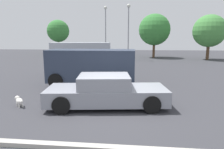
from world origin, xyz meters
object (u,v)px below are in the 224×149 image
at_px(sedan_foreground, 106,92).
at_px(light_post_near, 106,23).
at_px(dog, 19,101).
at_px(van_white, 81,55).
at_px(light_post_mid, 128,23).
at_px(suv_dark, 92,66).

height_order(sedan_foreground, light_post_near, light_post_near).
height_order(sedan_foreground, dog, sedan_foreground).
xyz_separation_m(sedan_foreground, van_white, (-3.41, 9.34, 0.66)).
height_order(van_white, light_post_mid, light_post_mid).
height_order(dog, van_white, van_white).
bearing_deg(dog, light_post_mid, -58.68).
height_order(van_white, suv_dark, van_white).
bearing_deg(dog, light_post_near, -48.04).
distance_m(light_post_near, light_post_mid, 4.93).
bearing_deg(suv_dark, light_post_near, -84.88).
bearing_deg(light_post_near, van_white, -92.73).
height_order(dog, light_post_mid, light_post_mid).
distance_m(dog, van_white, 9.79).
distance_m(sedan_foreground, dog, 3.42).
bearing_deg(dog, sedan_foreground, -130.01).
xyz_separation_m(sedan_foreground, dog, (-3.38, -0.39, -0.34)).
distance_m(suv_dark, light_post_near, 18.08).
xyz_separation_m(sedan_foreground, light_post_near, (-2.84, 21.12, 4.15)).
xyz_separation_m(light_post_near, light_post_mid, (3.28, -3.68, -0.21)).
bearing_deg(light_post_mid, van_white, -115.38).
relative_size(sedan_foreground, van_white, 0.92).
relative_size(suv_dark, light_post_near, 0.68).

